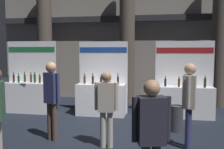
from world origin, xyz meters
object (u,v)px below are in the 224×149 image
visitor_6 (52,95)px  exhibitor_booth_0 (29,94)px  exhibitor_booth_1 (101,96)px  trash_bin (176,118)px  visitor_4 (151,129)px  visitor_0 (106,104)px  visitor_2 (189,98)px  exhibitor_booth_2 (184,98)px

visitor_6 → exhibitor_booth_0: bearing=147.6°
exhibitor_booth_1 → trash_bin: (2.27, -1.31, -0.28)m
exhibitor_booth_1 → visitor_4: size_ratio=1.42×
trash_bin → visitor_0: (-1.56, -1.39, 0.62)m
visitor_0 → visitor_2: visitor_2 is taller
visitor_0 → visitor_4: 2.01m
visitor_2 → visitor_4: size_ratio=1.08×
visitor_2 → visitor_6: (-3.05, -0.04, -0.01)m
exhibitor_booth_1 → visitor_4: exhibitor_booth_1 is taller
visitor_0 → exhibitor_booth_2: bearing=51.6°
exhibitor_booth_2 → trash_bin: exhibitor_booth_2 is taller
exhibitor_booth_0 → visitor_6: (1.93, -2.47, 0.46)m
visitor_6 → exhibitor_booth_1: bearing=95.6°
exhibitor_booth_1 → visitor_2: size_ratio=1.31×
trash_bin → visitor_2: 1.37m
exhibitor_booth_0 → visitor_4: (4.22, -4.44, 0.40)m
exhibitor_booth_0 → visitor_2: exhibitor_booth_0 is taller
exhibitor_booth_0 → visitor_0: (3.25, -2.68, 0.34)m
exhibitor_booth_2 → visitor_0: size_ratio=1.47×
exhibitor_booth_1 → trash_bin: exhibitor_booth_1 is taller
trash_bin → visitor_2: (0.16, -1.14, 0.75)m
exhibitor_booth_0 → visitor_0: size_ratio=1.48×
exhibitor_booth_0 → visitor_6: size_ratio=1.32×
visitor_2 → visitor_4: bearing=172.7°
exhibitor_booth_0 → visitor_0: bearing=-39.5°
visitor_0 → visitor_4: size_ratio=0.97×
trash_bin → visitor_4: 3.28m
exhibitor_booth_1 → visitor_0: 2.82m
visitor_0 → visitor_6: 1.35m
visitor_0 → visitor_2: (1.73, 0.25, 0.13)m
trash_bin → visitor_4: bearing=-100.7°
exhibitor_booth_2 → visitor_6: (-3.26, -2.68, 0.48)m
visitor_0 → visitor_6: size_ratio=0.90×
exhibitor_booth_1 → visitor_0: (0.70, -2.70, 0.35)m
exhibitor_booth_0 → visitor_4: exhibitor_booth_0 is taller
exhibitor_booth_1 → trash_bin: 2.64m
exhibitor_booth_0 → visitor_6: exhibitor_booth_0 is taller
exhibitor_booth_1 → visitor_4: 4.79m
exhibitor_booth_2 → visitor_2: size_ratio=1.32×
visitor_2 → visitor_6: bearing=104.0°
exhibitor_booth_1 → visitor_2: 3.48m
exhibitor_booth_1 → visitor_4: (1.67, -4.47, 0.40)m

